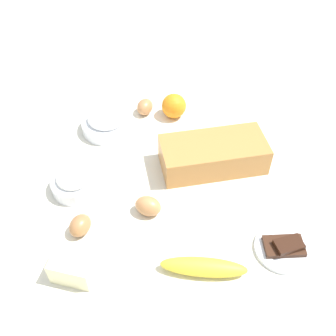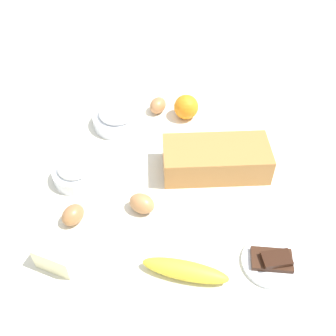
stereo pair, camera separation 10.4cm
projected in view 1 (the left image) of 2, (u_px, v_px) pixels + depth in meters
The scene contains 11 objects.
ground_plane at pixel (168, 181), 1.08m from camera, with size 2.40×2.40×0.02m, color silver.
loaf_pan at pixel (213, 154), 1.08m from camera, with size 0.30×0.18×0.08m.
flour_bowl at pixel (74, 182), 1.03m from camera, with size 0.12×0.12×0.06m.
sugar_bowl at pixel (107, 122), 1.19m from camera, with size 0.15×0.15×0.06m.
banana at pixel (204, 267), 0.86m from camera, with size 0.19×0.04×0.04m, color yellow.
orange_fruit at pixel (174, 106), 1.23m from camera, with size 0.08×0.08×0.08m, color orange.
butter_block at pixel (74, 267), 0.85m from camera, with size 0.09×0.06×0.06m, color #F4EDB2.
egg_near_butter at pixel (80, 226), 0.94m from camera, with size 0.05×0.05×0.06m, color #A36D42.
egg_beside_bowl at pixel (148, 206), 0.97m from camera, with size 0.05×0.05×0.07m, color #BB7F4D.
egg_loose at pixel (145, 107), 1.25m from camera, with size 0.05×0.05×0.06m, color #B07748.
chocolate_plate at pixel (284, 247), 0.91m from camera, with size 0.13×0.13×0.03m.
Camera 1 is at (-0.00, -0.72, 0.79)m, focal length 42.80 mm.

